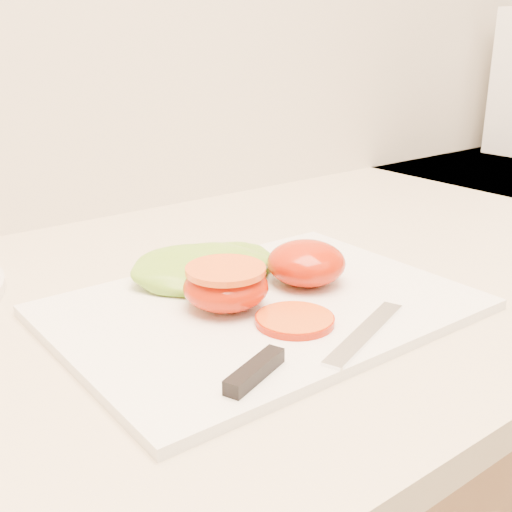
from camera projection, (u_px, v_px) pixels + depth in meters
counter at (430, 484)px, 1.08m from camera, size 3.92×0.65×0.93m
cutting_board at (262, 307)px, 0.62m from camera, size 0.39×0.28×0.01m
tomato_half_dome at (306, 263)px, 0.66m from camera, size 0.08×0.08×0.04m
tomato_half_cut at (226, 285)px, 0.60m from camera, size 0.08×0.08×0.04m
tomato_slice_0 at (295, 320)px, 0.57m from camera, size 0.07×0.07×0.01m
tomato_slice_1 at (290, 319)px, 0.58m from camera, size 0.06×0.06×0.01m
lettuce_leaf_0 at (202, 269)px, 0.66m from camera, size 0.18×0.15×0.03m
lettuce_leaf_1 at (237, 261)px, 0.70m from camera, size 0.12×0.10×0.02m
knife at (302, 355)px, 0.51m from camera, size 0.22×0.06×0.01m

